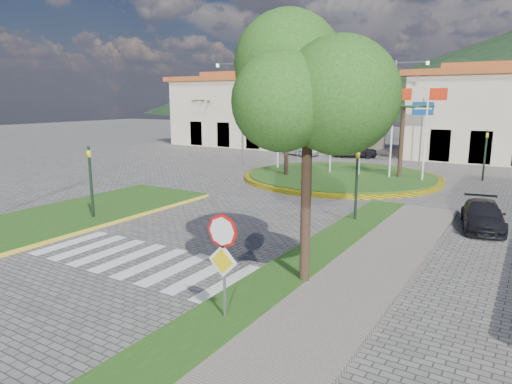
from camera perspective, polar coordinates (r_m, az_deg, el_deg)
The scene contains 22 objects.
ground at distance 13.26m, azimuth -27.35°, elevation -12.61°, with size 160.00×160.00×0.00m, color #5B5957.
sidewalk_right at distance 10.55m, azimuth 1.21°, elevation -17.15°, with size 4.00×28.00×0.15m, color gray.
verge_right at distance 11.12m, azimuth -4.33°, elevation -15.49°, with size 1.60×28.00×0.18m, color #1F4B15.
median_left at distance 21.53m, azimuth -22.84°, elevation -2.92°, with size 5.00×14.00×0.18m, color #1F4B15.
crosswalk at distance 15.48m, azimuth -14.56°, elevation -8.18°, with size 8.00×3.00×0.01m, color silver.
roundabout_island at distance 30.36m, azimuth 10.57°, elevation 1.97°, with size 12.70×12.70×6.00m.
stop_sign at distance 10.38m, azimuth -4.15°, elevation -7.31°, with size 0.80×0.11×2.65m.
deciduous_tree at distance 12.14m, azimuth 6.55°, elevation 11.65°, with size 3.60×3.60×6.80m.
traffic_light_left at distance 20.44m, azimuth -19.97°, elevation 1.87°, with size 0.15×0.18×3.20m.
traffic_light_right at distance 19.28m, azimuth 12.48°, elevation 1.75°, with size 0.15×0.18×3.20m.
traffic_light_far at distance 32.26m, azimuth 26.75°, elevation 4.66°, with size 0.18×0.15×3.20m.
direction_sign_west at distance 39.10m, azimuth 12.79°, elevation 8.94°, with size 1.60×0.14×5.20m.
direction_sign_east at distance 37.78m, azimuth 20.05°, elevation 8.45°, with size 1.60×0.14×5.20m.
street_lamp_centre at distance 37.27m, azimuth 16.79°, elevation 10.11°, with size 4.80×0.16×8.00m.
street_lamp_west at distance 35.86m, azimuth -1.72°, elevation 10.55°, with size 4.80×0.16×8.00m.
building_left at distance 50.44m, azimuth 2.31°, elevation 10.18°, with size 23.32×9.54×8.05m.
hill_far_west at distance 160.18m, azimuth 7.54°, elevation 13.59°, with size 140.00×140.00×22.00m, color black.
hill_near_back at distance 137.58m, azimuth 23.43°, elevation 11.86°, with size 110.00×110.00×16.00m, color black.
white_van at distance 42.67m, azimuth 5.54°, elevation 5.41°, with size 1.97×4.26×1.18m, color silver.
car_dark_a at distance 41.69m, azimuth 12.14°, elevation 5.20°, with size 1.62×4.03×1.37m, color black.
car_dark_b at distance 40.46m, azimuth 28.71°, elevation 3.71°, with size 1.26×3.61×1.19m, color black.
car_side_right at distance 20.50m, azimuth 26.50°, elevation -2.62°, with size 1.53×3.77×1.09m, color black.
Camera 1 is at (10.66, -5.99, 5.15)m, focal length 32.00 mm.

